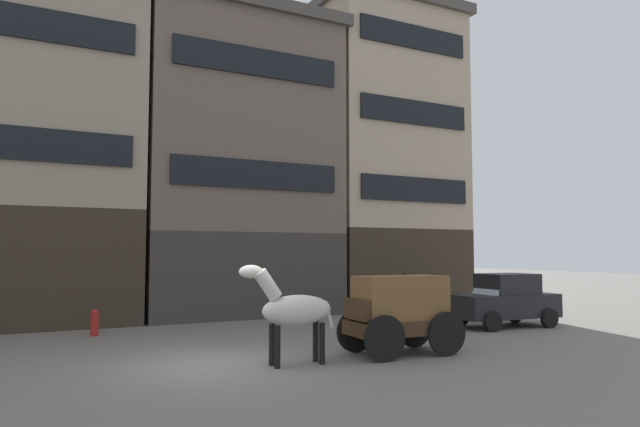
{
  "coord_description": "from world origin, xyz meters",
  "views": [
    {
      "loc": [
        -3.89,
        -12.77,
        2.59
      ],
      "look_at": [
        3.75,
        2.04,
        3.73
      ],
      "focal_mm": 31.59,
      "sensor_mm": 36.0,
      "label": 1
    }
  ],
  "objects_px": {
    "sedan_dark": "(505,300)",
    "pedestrian_officer": "(404,294)",
    "fire_hydrant_curbside": "(95,322)",
    "cargo_wagon": "(399,309)",
    "draft_horse": "(293,309)"
  },
  "relations": [
    {
      "from": "sedan_dark",
      "to": "pedestrian_officer",
      "type": "distance_m",
      "value": 3.71
    },
    {
      "from": "pedestrian_officer",
      "to": "fire_hydrant_curbside",
      "type": "distance_m",
      "value": 10.95
    },
    {
      "from": "cargo_wagon",
      "to": "draft_horse",
      "type": "bearing_deg",
      "value": 179.96
    },
    {
      "from": "cargo_wagon",
      "to": "pedestrian_officer",
      "type": "distance_m",
      "value": 7.24
    },
    {
      "from": "sedan_dark",
      "to": "fire_hydrant_curbside",
      "type": "xyz_separation_m",
      "value": [
        -12.89,
        4.24,
        -0.49
      ]
    },
    {
      "from": "draft_horse",
      "to": "pedestrian_officer",
      "type": "bearing_deg",
      "value": 38.41
    },
    {
      "from": "fire_hydrant_curbside",
      "to": "draft_horse",
      "type": "bearing_deg",
      "value": -62.58
    },
    {
      "from": "pedestrian_officer",
      "to": "cargo_wagon",
      "type": "bearing_deg",
      "value": -126.91
    },
    {
      "from": "sedan_dark",
      "to": "cargo_wagon",
      "type": "bearing_deg",
      "value": -157.26
    },
    {
      "from": "draft_horse",
      "to": "pedestrian_officer",
      "type": "height_order",
      "value": "draft_horse"
    },
    {
      "from": "draft_horse",
      "to": "sedan_dark",
      "type": "xyz_separation_m",
      "value": [
        9.31,
        2.66,
        -0.36
      ]
    },
    {
      "from": "cargo_wagon",
      "to": "pedestrian_officer",
      "type": "xyz_separation_m",
      "value": [
        4.35,
        5.79,
        -0.17
      ]
    },
    {
      "from": "pedestrian_officer",
      "to": "fire_hydrant_curbside",
      "type": "bearing_deg",
      "value": 174.13
    },
    {
      "from": "cargo_wagon",
      "to": "pedestrian_officer",
      "type": "relative_size",
      "value": 1.65
    },
    {
      "from": "fire_hydrant_curbside",
      "to": "cargo_wagon",
      "type": "bearing_deg",
      "value": -46.59
    }
  ]
}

